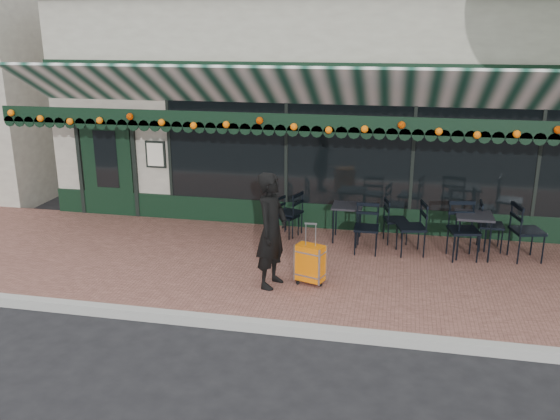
% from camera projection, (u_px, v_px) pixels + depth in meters
% --- Properties ---
extents(ground, '(80.00, 80.00, 0.00)m').
position_uv_depth(ground, '(302.00, 332.00, 8.04)').
color(ground, black).
rests_on(ground, ground).
extents(sidewalk, '(18.00, 4.00, 0.15)m').
position_uv_depth(sidewalk, '(322.00, 271.00, 9.89)').
color(sidewalk, brown).
rests_on(sidewalk, ground).
extents(curb, '(18.00, 0.16, 0.15)m').
position_uv_depth(curb, '(301.00, 330.00, 7.94)').
color(curb, '#9E9E99').
rests_on(curb, ground).
extents(restaurant_building, '(12.00, 9.60, 4.50)m').
position_uv_depth(restaurant_building, '(356.00, 99.00, 14.70)').
color(restaurant_building, gray).
rests_on(restaurant_building, ground).
extents(woman, '(0.57, 0.73, 1.78)m').
position_uv_depth(woman, '(272.00, 230.00, 8.90)').
color(woman, black).
rests_on(woman, sidewalk).
extents(suitcase, '(0.48, 0.36, 0.98)m').
position_uv_depth(suitcase, '(310.00, 264.00, 9.12)').
color(suitcase, orange).
rests_on(suitcase, sidewalk).
extents(cafe_table_a, '(0.61, 0.61, 0.76)m').
position_uv_depth(cafe_table_a, '(474.00, 219.00, 10.12)').
color(cafe_table_a, black).
rests_on(cafe_table_a, sidewalk).
extents(cafe_table_b, '(0.55, 0.55, 0.68)m').
position_uv_depth(cafe_table_b, '(347.00, 209.00, 10.92)').
color(cafe_table_b, black).
rests_on(cafe_table_b, sidewalk).
extents(chair_a_left, '(0.57, 0.57, 0.95)m').
position_uv_depth(chair_a_left, '(411.00, 228.00, 10.29)').
color(chair_a_left, black).
rests_on(chair_a_left, sidewalk).
extents(chair_a_right, '(0.45, 0.45, 0.89)m').
position_uv_depth(chair_a_right, '(491.00, 226.00, 10.50)').
color(chair_a_right, black).
rests_on(chair_a_right, sidewalk).
extents(chair_a_front, '(0.58, 0.58, 0.99)m').
position_uv_depth(chair_a_front, '(464.00, 231.00, 10.07)').
color(chair_a_front, black).
rests_on(chair_a_front, sidewalk).
extents(chair_a_extra, '(0.61, 0.61, 1.01)m').
position_uv_depth(chair_a_extra, '(527.00, 232.00, 10.02)').
color(chair_a_extra, black).
rests_on(chair_a_extra, sidewalk).
extents(chair_b_left, '(0.55, 0.55, 0.86)m').
position_uv_depth(chair_b_left, '(289.00, 213.00, 11.27)').
color(chair_b_left, black).
rests_on(chair_b_left, sidewalk).
extents(chair_b_right, '(0.51, 0.51, 0.84)m').
position_uv_depth(chair_b_right, '(396.00, 220.00, 10.87)').
color(chair_b_right, black).
rests_on(chair_b_right, sidewalk).
extents(chair_b_front, '(0.45, 0.45, 0.88)m').
position_uv_depth(chair_b_front, '(366.00, 229.00, 10.36)').
color(chair_b_front, black).
rests_on(chair_b_front, sidewalk).
extents(chair_solo, '(0.50, 0.50, 0.76)m').
position_uv_depth(chair_solo, '(287.00, 217.00, 11.21)').
color(chair_solo, black).
rests_on(chair_solo, sidewalk).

